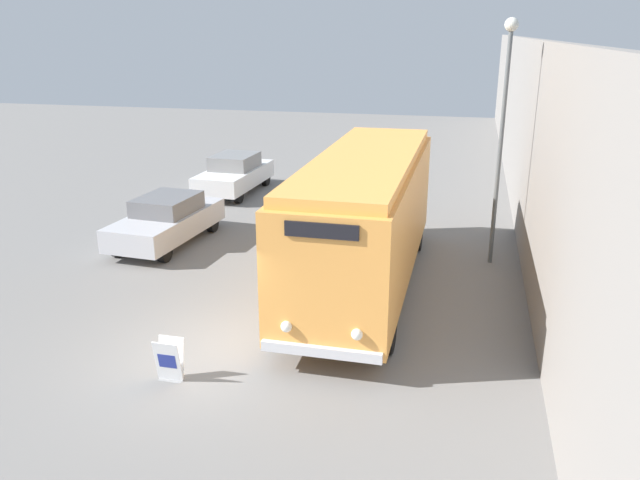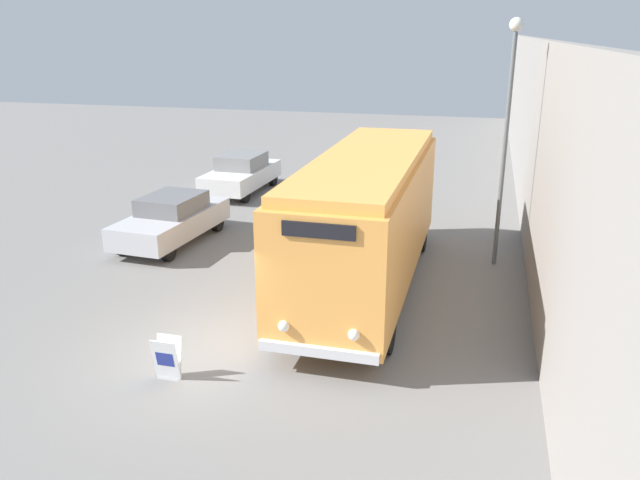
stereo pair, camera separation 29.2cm
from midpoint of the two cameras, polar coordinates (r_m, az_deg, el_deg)
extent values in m
plane|color=slate|center=(13.27, -9.72, -10.35)|extent=(80.00, 80.00, 0.00)
cube|color=gray|center=(20.81, 19.53, 8.40)|extent=(0.30, 60.00, 6.13)
cylinder|color=black|center=(13.51, -2.38, -7.18)|extent=(0.28, 0.99, 0.99)
cylinder|color=black|center=(13.09, 6.75, -8.19)|extent=(0.28, 0.99, 0.99)
cylinder|color=black|center=(19.42, 3.35, 0.95)|extent=(0.28, 0.99, 0.99)
cylinder|color=black|center=(19.13, 9.67, 0.44)|extent=(0.28, 0.99, 0.99)
cube|color=#EF9E47|center=(15.75, 4.84, 1.95)|extent=(2.47, 9.35, 2.76)
cube|color=#FEA74B|center=(15.39, 4.99, 7.31)|extent=(2.27, 8.98, 0.24)
cube|color=silver|center=(11.94, 0.52, -10.18)|extent=(2.35, 0.12, 0.20)
sphere|color=white|center=(11.93, -2.63, -7.89)|extent=(0.22, 0.22, 0.22)
sphere|color=white|center=(11.63, 3.84, -8.65)|extent=(0.22, 0.22, 0.22)
cube|color=black|center=(11.03, 0.61, 0.86)|extent=(1.36, 0.06, 0.28)
cube|color=gray|center=(12.63, -12.98, -12.16)|extent=(0.47, 0.19, 0.01)
cube|color=white|center=(12.36, -13.29, -10.64)|extent=(0.52, 0.17, 0.86)
cube|color=white|center=(12.48, -12.96, -10.33)|extent=(0.52, 0.17, 0.86)
cube|color=navy|center=(12.34, -13.33, -10.59)|extent=(0.36, 0.06, 0.30)
cylinder|color=#595E60|center=(17.87, 16.95, 7.61)|extent=(0.12, 0.12, 6.41)
sphere|color=silver|center=(17.60, 18.00, 18.24)|extent=(0.36, 0.36, 0.36)
cylinder|color=black|center=(19.44, -17.21, -0.45)|extent=(0.22, 0.60, 0.60)
cylinder|color=black|center=(18.58, -13.26, -0.97)|extent=(0.22, 0.60, 0.60)
cylinder|color=black|center=(21.82, -12.65, 1.98)|extent=(0.22, 0.60, 0.60)
cylinder|color=black|center=(21.06, -8.97, 1.61)|extent=(0.22, 0.60, 0.60)
cube|color=#B7B7BC|center=(20.09, -13.00, 1.55)|extent=(2.14, 4.53, 0.69)
cube|color=slate|center=(20.02, -12.96, 3.30)|extent=(1.70, 2.09, 0.52)
cylinder|color=black|center=(25.12, -9.93, 4.37)|extent=(0.22, 0.64, 0.64)
cylinder|color=black|center=(24.45, -6.55, 4.14)|extent=(0.22, 0.64, 0.64)
cylinder|color=black|center=(27.80, -7.14, 5.87)|extent=(0.22, 0.64, 0.64)
cylinder|color=black|center=(27.20, -4.03, 5.68)|extent=(0.22, 0.64, 0.64)
cube|color=silver|center=(26.05, -6.89, 5.79)|extent=(2.00, 4.51, 0.69)
cube|color=gray|center=(26.02, -6.84, 7.19)|extent=(1.65, 2.05, 0.57)
camera|label=1|loc=(0.15, -89.39, 0.21)|focal=35.00mm
camera|label=2|loc=(0.15, 90.61, -0.21)|focal=35.00mm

